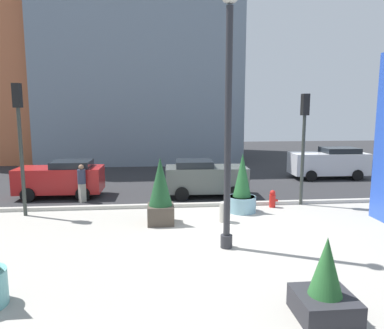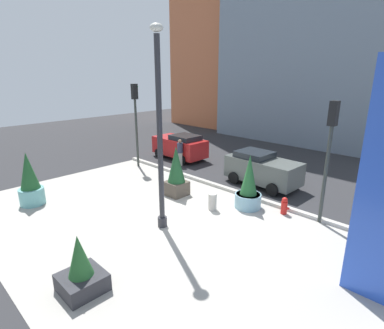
% 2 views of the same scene
% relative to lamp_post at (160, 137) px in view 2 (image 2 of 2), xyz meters
% --- Properties ---
extents(ground_plane, '(60.00, 60.00, 0.00)m').
position_rel_lamp_post_xyz_m(ground_plane, '(0.36, 5.61, -3.55)').
color(ground_plane, '#2D2D30').
extents(plaza_pavement, '(18.00, 10.00, 0.02)m').
position_rel_lamp_post_xyz_m(plaza_pavement, '(0.36, -0.39, -3.55)').
color(plaza_pavement, '#ADA89E').
rests_on(plaza_pavement, ground_plane).
extents(curb_strip, '(18.00, 0.24, 0.16)m').
position_rel_lamp_post_xyz_m(curb_strip, '(0.36, 4.73, -3.47)').
color(curb_strip, '#B7B2A8').
rests_on(curb_strip, ground_plane).
extents(lamp_post, '(0.44, 0.44, 7.27)m').
position_rel_lamp_post_xyz_m(lamp_post, '(0.00, 0.00, 0.00)').
color(lamp_post, '#2D2D33').
rests_on(lamp_post, ground_plane).
extents(potted_plant_near_right, '(0.95, 0.95, 2.44)m').
position_rel_lamp_post_xyz_m(potted_plant_near_right, '(-1.94, 2.53, -2.39)').
color(potted_plant_near_right, '#4C4238').
rests_on(potted_plant_near_right, ground_plane).
extents(potted_plant_curbside, '(1.13, 1.13, 1.69)m').
position_rel_lamp_post_xyz_m(potted_plant_curbside, '(1.22, -3.89, -2.92)').
color(potted_plant_curbside, '#2D2D33').
rests_on(potted_plant_curbside, ground_plane).
extents(potted_plant_mid_plaza, '(1.15, 1.15, 2.41)m').
position_rel_lamp_post_xyz_m(potted_plant_mid_plaza, '(1.36, 3.76, -2.60)').
color(potted_plant_mid_plaza, '#7AA8B7').
rests_on(potted_plant_mid_plaza, ground_plane).
extents(potted_plant_near_left, '(1.07, 1.07, 2.43)m').
position_rel_lamp_post_xyz_m(potted_plant_near_left, '(-5.80, -2.77, -2.49)').
color(potted_plant_near_left, '#6BB2B2').
rests_on(potted_plant_near_left, ground_plane).
extents(fire_hydrant, '(0.36, 0.26, 0.75)m').
position_rel_lamp_post_xyz_m(fire_hydrant, '(2.82, 4.31, -3.18)').
color(fire_hydrant, red).
rests_on(fire_hydrant, ground_plane).
extents(concrete_bollard, '(0.36, 0.36, 0.75)m').
position_rel_lamp_post_xyz_m(concrete_bollard, '(0.40, 2.49, -3.17)').
color(concrete_bollard, '#B2ADA3').
rests_on(concrete_bollard, ground_plane).
extents(traffic_light_corner, '(0.28, 0.42, 5.10)m').
position_rel_lamp_post_xyz_m(traffic_light_corner, '(-7.21, 4.08, -0.14)').
color(traffic_light_corner, '#333833').
rests_on(traffic_light_corner, ground_plane).
extents(traffic_light_far_side, '(0.28, 0.42, 4.78)m').
position_rel_lamp_post_xyz_m(traffic_light_far_side, '(4.20, 4.64, -0.34)').
color(traffic_light_far_side, '#333833').
rests_on(traffic_light_far_side, ground_plane).
extents(car_intersection, '(3.90, 2.09, 1.74)m').
position_rel_lamp_post_xyz_m(car_intersection, '(0.24, 6.63, -2.65)').
color(car_intersection, '#565B56').
rests_on(car_intersection, ground_plane).
extents(car_curb_west, '(3.95, 2.01, 1.73)m').
position_rel_lamp_post_xyz_m(car_curb_west, '(-6.57, 7.14, -2.66)').
color(car_curb_west, red).
rests_on(car_curb_west, ground_plane).
extents(pedestrian_on_sidewalk, '(0.51, 0.51, 1.71)m').
position_rel_lamp_post_xyz_m(pedestrian_on_sidewalk, '(-5.40, 6.05, -2.60)').
color(pedestrian_on_sidewalk, '#B2AD9E').
rests_on(pedestrian_on_sidewalk, ground_plane).
extents(highrise_across_street, '(15.17, 11.60, 21.08)m').
position_rel_lamp_post_xyz_m(highrise_across_street, '(-3.17, 21.86, 6.99)').
color(highrise_across_street, gray).
rests_on(highrise_across_street, ground_plane).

